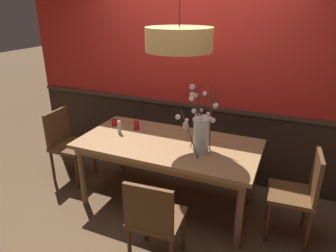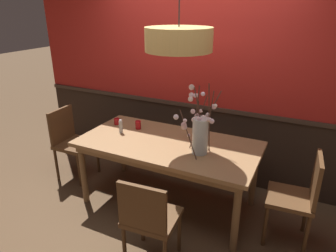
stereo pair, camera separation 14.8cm
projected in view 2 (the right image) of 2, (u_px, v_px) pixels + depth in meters
The scene contains 12 objects.
ground_plane at pixel (168, 202), 3.60m from camera, with size 24.00×24.00×0.00m, color brown.
back_wall at pixel (198, 77), 3.81m from camera, with size 4.79×0.14×2.67m.
dining_table at pixel (168, 149), 3.33m from camera, with size 1.94×0.98×0.78m.
chair_far_side_right at pixel (220, 140), 4.00m from camera, with size 0.49×0.46×0.89m.
chair_head_east_end at pixel (299, 194), 2.83m from camera, with size 0.45×0.45×0.93m.
chair_head_west_end at pixel (71, 139), 3.98m from camera, with size 0.45×0.46×0.93m.
chair_near_side_right at pixel (149, 217), 2.56m from camera, with size 0.47×0.45×0.88m.
vase_with_blossoms at pixel (200, 132), 3.00m from camera, with size 0.36×0.43×0.74m.
candle_holder_nearer_center at pixel (117, 121), 3.78m from camera, with size 0.07×0.07×0.08m.
candle_holder_nearer_edge at pixel (138, 125), 3.64m from camera, with size 0.07×0.07×0.10m.
condiment_bottle at pixel (121, 127), 3.52m from camera, with size 0.04×0.04×0.16m.
pendant_lamp at pixel (179, 39), 2.84m from camera, with size 0.64×0.64×0.91m.
Camera 2 is at (1.32, -2.69, 2.18)m, focal length 32.62 mm.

